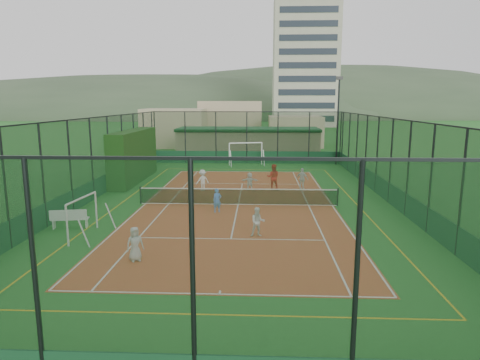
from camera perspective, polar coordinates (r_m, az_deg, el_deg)
The scene contains 20 objects.
ground at distance 25.16m, azimuth -0.25°, elevation -3.30°, with size 300.00×300.00×0.00m, color #246121.
court_slab at distance 25.16m, azimuth -0.25°, elevation -3.29°, with size 11.17×23.97×0.01m, color #A74725.
tennis_net at distance 25.04m, azimuth -0.25°, elevation -2.12°, with size 11.67×0.12×1.06m, color black, non-canonical shape.
perimeter_fence at distance 24.69m, azimuth -0.26°, elevation 2.34°, with size 18.12×34.12×5.00m, color black, non-canonical shape.
floodlight_ne at distance 41.71m, azimuth 12.90°, elevation 7.65°, with size 0.60×0.26×8.25m, color black, non-canonical shape.
clubhouse at distance 46.63m, azimuth 1.09°, elevation 5.03°, with size 15.20×7.20×3.15m, color tan, non-canonical shape.
apartment_tower at distance 107.33m, azimuth 8.64°, elevation 15.17°, with size 15.00×12.00×30.00m, color beige.
distant_hills at distance 174.51m, azimuth 2.21°, elevation 8.49°, with size 200.00×60.00×24.00m, color #384C33, non-canonical shape.
hedge_left at distance 33.49m, azimuth -13.96°, elevation 3.17°, with size 1.31×8.74×3.83m, color black.
white_bench at distance 22.05m, azimuth -21.71°, elevation -4.76°, with size 1.71×0.47×0.96m, color white, non-canonical shape.
futsal_goal_near at distance 20.38m, azimuth -20.25°, elevation -4.71°, with size 0.79×2.74×1.76m, color white, non-canonical shape.
futsal_goal_far at distance 40.71m, azimuth 0.76°, elevation 3.50°, with size 3.25×0.94×2.10m, color white, non-canonical shape.
child_near_left at distance 16.82m, azimuth -13.83°, elevation -8.28°, with size 0.65×0.42×1.32m, color silver.
child_near_mid at distance 23.37m, azimuth -3.06°, elevation -2.73°, with size 0.47×0.31×1.30m, color #5081E5.
child_near_right at distance 19.21m, azimuth 2.39°, elevation -5.60°, with size 0.64×0.50×1.33m, color white.
child_far_left at distance 28.92m, azimuth -5.02°, elevation -0.04°, with size 0.94×0.54×1.45m, color white.
child_far_right at distance 29.53m, azimuth 8.31°, elevation 0.15°, with size 0.87×0.36×1.49m, color silver.
child_far_back at distance 29.03m, azimuth 1.31°, elevation -0.18°, with size 1.15×0.37×1.24m, color silver.
coach at distance 29.17m, azimuth 4.45°, elevation 0.39°, with size 0.87×0.67×1.78m, color #B61314.
tennis_balls at distance 26.59m, azimuth -1.43°, elevation -2.46°, with size 4.51×1.01×0.07m.
Camera 1 is at (1.21, -24.41, 5.99)m, focal length 32.00 mm.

